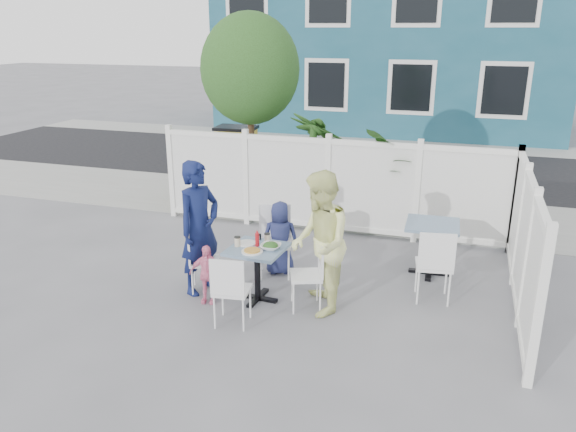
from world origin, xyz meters
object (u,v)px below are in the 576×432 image
(main_table, at_px, (257,260))
(chair_left, at_px, (199,255))
(chair_right, at_px, (312,269))
(utility_cabinet, at_px, (237,163))
(spare_table, at_px, (432,235))
(woman, at_px, (320,244))
(chair_near, at_px, (230,287))
(man, at_px, (199,228))
(boy, at_px, (280,238))
(chair_back, at_px, (275,235))
(toddler, at_px, (207,274))

(main_table, height_order, chair_left, chair_left)
(chair_right, bearing_deg, utility_cabinet, 12.50)
(spare_table, relative_size, woman, 0.43)
(chair_near, distance_m, woman, 1.17)
(man, relative_size, boy, 1.67)
(chair_back, height_order, boy, boy)
(chair_right, height_order, man, man)
(main_table, relative_size, man, 0.41)
(utility_cabinet, xyz_separation_m, chair_left, (1.24, -4.27, -0.19))
(chair_back, bearing_deg, woman, 116.38)
(main_table, distance_m, toddler, 0.65)
(spare_table, height_order, boy, boy)
(utility_cabinet, relative_size, boy, 1.31)
(utility_cabinet, bearing_deg, main_table, -67.36)
(chair_right, distance_m, woman, 0.38)
(man, bearing_deg, boy, -22.39)
(utility_cabinet, distance_m, chair_left, 4.45)
(spare_table, xyz_separation_m, chair_left, (-2.84, -1.47, -0.09))
(chair_near, relative_size, woman, 0.50)
(woman, relative_size, boy, 1.67)
(chair_right, bearing_deg, boy, 18.70)
(toddler, bearing_deg, chair_near, -52.61)
(chair_left, distance_m, woman, 1.67)
(spare_table, relative_size, man, 0.43)
(man, xyz_separation_m, woman, (1.61, -0.06, -0.00))
(chair_back, distance_m, toddler, 1.24)
(chair_near, bearing_deg, chair_right, 36.93)
(woman, distance_m, toddler, 1.49)
(toddler, bearing_deg, woman, -0.90)
(chair_right, relative_size, chair_near, 1.00)
(chair_left, bearing_deg, main_table, 66.83)
(man, bearing_deg, chair_back, -20.28)
(spare_table, bearing_deg, chair_right, -131.80)
(toddler, bearing_deg, boy, 52.41)
(man, relative_size, woman, 1.00)
(chair_near, bearing_deg, toddler, 130.20)
(main_table, bearing_deg, man, 177.90)
(main_table, xyz_separation_m, chair_near, (-0.05, -0.74, -0.04))
(chair_right, bearing_deg, chair_near, 113.78)
(woman, bearing_deg, toddler, -101.25)
(chair_back, xyz_separation_m, toddler, (-0.52, -1.11, -0.18))
(chair_back, xyz_separation_m, chair_near, (0.01, -1.59, -0.06))
(chair_back, bearing_deg, boy, 174.06)
(spare_table, distance_m, man, 3.18)
(utility_cabinet, height_order, chair_right, utility_cabinet)
(chair_near, height_order, woman, woman)
(chair_left, height_order, man, man)
(main_table, distance_m, boy, 0.87)
(utility_cabinet, relative_size, toddler, 1.78)
(boy, distance_m, toddler, 1.28)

